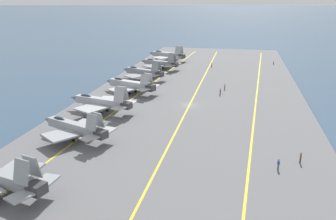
# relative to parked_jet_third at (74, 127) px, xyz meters

# --- Properties ---
(ground_plane) EXTENTS (2000.00, 2000.00, 0.00)m
(ground_plane) POSITION_rel_parked_jet_third_xyz_m (24.89, -17.11, -2.73)
(ground_plane) COLOR #334C66
(carrier_deck) EXTENTS (192.55, 55.11, 0.40)m
(carrier_deck) POSITION_rel_parked_jet_third_xyz_m (24.89, -17.11, -2.53)
(carrier_deck) COLOR slate
(carrier_deck) RESTS_ON ground
(deck_stripe_foul_line) EXTENTS (173.05, 9.98, 0.01)m
(deck_stripe_foul_line) POSITION_rel_parked_jet_third_xyz_m (24.89, -32.26, -2.33)
(deck_stripe_foul_line) COLOR yellow
(deck_stripe_foul_line) RESTS_ON carrier_deck
(deck_stripe_centerline) EXTENTS (173.30, 0.36, 0.01)m
(deck_stripe_centerline) POSITION_rel_parked_jet_third_xyz_m (24.89, -17.11, -2.33)
(deck_stripe_centerline) COLOR yellow
(deck_stripe_centerline) RESTS_ON carrier_deck
(deck_stripe_edge_line) EXTENTS (172.99, 11.00, 0.01)m
(deck_stripe_edge_line) POSITION_rel_parked_jet_third_xyz_m (24.89, -1.95, -2.33)
(deck_stripe_edge_line) COLOR yellow
(deck_stripe_edge_line) RESTS_ON carrier_deck
(parked_jet_third) EXTENTS (12.10, 15.67, 5.87)m
(parked_jet_third) POSITION_rel_parked_jet_third_xyz_m (0.00, 0.00, 0.00)
(parked_jet_third) COLOR #93999E
(parked_jet_third) RESTS_ON carrier_deck
(parked_jet_fourth) EXTENTS (13.08, 16.06, 6.48)m
(parked_jet_fourth) POSITION_rel_parked_jet_third_xyz_m (15.28, 1.11, 0.23)
(parked_jet_fourth) COLOR #A8AAAF
(parked_jet_fourth) RESTS_ON carrier_deck
(parked_jet_fifth) EXTENTS (13.30, 16.11, 5.87)m
(parked_jet_fifth) POSITION_rel_parked_jet_third_xyz_m (32.57, -0.03, 0.00)
(parked_jet_fifth) COLOR #A8AAAF
(parked_jet_fifth) RESTS_ON carrier_deck
(parked_jet_sixth) EXTENTS (13.63, 15.32, 6.20)m
(parked_jet_sixth) POSITION_rel_parked_jet_third_xyz_m (48.67, 0.85, 0.10)
(parked_jet_sixth) COLOR gray
(parked_jet_sixth) RESTS_ON carrier_deck
(parked_jet_seventh) EXTENTS (14.02, 15.50, 6.10)m
(parked_jet_seventh) POSITION_rel_parked_jet_third_xyz_m (65.52, -0.49, -0.09)
(parked_jet_seventh) COLOR gray
(parked_jet_seventh) RESTS_ON carrier_deck
(parked_jet_eighth) EXTENTS (14.08, 16.66, 6.18)m
(parked_jet_eighth) POSITION_rel_parked_jet_third_xyz_m (82.94, 0.57, 0.05)
(parked_jet_eighth) COLOR #9EA3A8
(parked_jet_eighth) RESTS_ON carrier_deck
(crew_yellow_vest) EXTENTS (0.33, 0.42, 1.72)m
(crew_yellow_vest) POSITION_rel_parked_jet_third_xyz_m (73.58, -18.03, -1.38)
(crew_yellow_vest) COLOR #232328
(crew_yellow_vest) RESTS_ON carrier_deck
(crew_blue_vest) EXTENTS (0.45, 0.37, 1.72)m
(crew_blue_vest) POSITION_rel_parked_jet_third_xyz_m (-4.85, -34.83, -1.39)
(crew_blue_vest) COLOR #4C473D
(crew_blue_vest) RESTS_ON carrier_deck
(crew_purple_vest) EXTENTS (0.45, 0.40, 1.75)m
(crew_purple_vest) POSITION_rel_parked_jet_third_xyz_m (35.60, -23.61, -1.37)
(crew_purple_vest) COLOR #232328
(crew_purple_vest) RESTS_ON carrier_deck
(crew_white_vest) EXTENTS (0.40, 0.29, 1.77)m
(crew_white_vest) POSITION_rel_parked_jet_third_xyz_m (83.54, -40.43, -1.35)
(crew_white_vest) COLOR #232328
(crew_white_vest) RESTS_ON carrier_deck
(crew_brown_vest) EXTENTS (0.39, 0.28, 1.79)m
(crew_brown_vest) POSITION_rel_parked_jet_third_xyz_m (-1.83, -38.37, -1.35)
(crew_brown_vest) COLOR #383328
(crew_brown_vest) RESTS_ON carrier_deck
(crew_green_vest) EXTENTS (0.41, 0.31, 1.72)m
(crew_green_vest) POSITION_rel_parked_jet_third_xyz_m (41.42, -24.48, -1.39)
(crew_green_vest) COLOR #232328
(crew_green_vest) RESTS_ON carrier_deck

